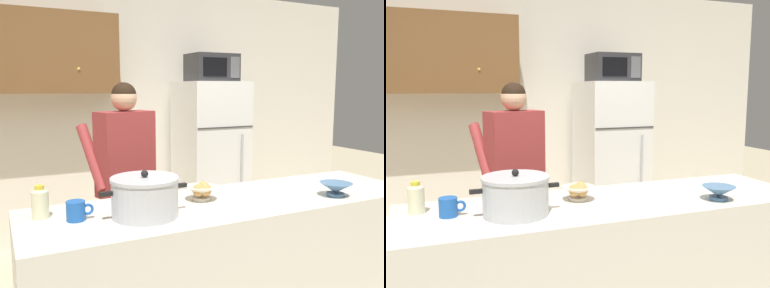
% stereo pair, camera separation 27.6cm
% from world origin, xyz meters
% --- Properties ---
extents(back_wall_unit, '(6.00, 0.48, 2.60)m').
position_xyz_m(back_wall_unit, '(-0.27, 2.25, 1.43)').
color(back_wall_unit, silver).
rests_on(back_wall_unit, ground).
extents(kitchen_island, '(2.32, 0.68, 0.92)m').
position_xyz_m(kitchen_island, '(0.00, 0.00, 0.46)').
color(kitchen_island, silver).
rests_on(kitchen_island, ground).
extents(refrigerator, '(0.64, 0.68, 1.61)m').
position_xyz_m(refrigerator, '(0.85, 1.85, 0.81)').
color(refrigerator, white).
rests_on(refrigerator, ground).
extents(microwave, '(0.48, 0.37, 0.28)m').
position_xyz_m(microwave, '(0.85, 1.83, 1.75)').
color(microwave, '#2D2D30').
rests_on(microwave, refrigerator).
extents(person_near_pot, '(0.56, 0.50, 1.59)m').
position_xyz_m(person_near_pot, '(-0.36, 0.92, 0.98)').
color(person_near_pot, black).
rests_on(person_near_pot, ground).
extents(cooking_pot, '(0.45, 0.34, 0.23)m').
position_xyz_m(cooking_pot, '(-0.56, -0.06, 1.02)').
color(cooking_pot, silver).
rests_on(cooking_pot, kitchen_island).
extents(coffee_mug, '(0.13, 0.09, 0.10)m').
position_xyz_m(coffee_mug, '(-0.87, 0.02, 0.97)').
color(coffee_mug, '#1E59B2').
rests_on(coffee_mug, kitchen_island).
extents(bread_bowl, '(0.19, 0.19, 0.10)m').
position_xyz_m(bread_bowl, '(-0.18, 0.07, 0.97)').
color(bread_bowl, beige).
rests_on(bread_bowl, kitchen_island).
extents(empty_bowl, '(0.19, 0.19, 0.08)m').
position_xyz_m(empty_bowl, '(0.57, -0.20, 0.97)').
color(empty_bowl, '#4C7299').
rests_on(empty_bowl, kitchen_island).
extents(bottle_near_edge, '(0.08, 0.08, 0.16)m').
position_xyz_m(bottle_near_edge, '(-1.02, 0.13, 1.00)').
color(bottle_near_edge, beige).
rests_on(bottle_near_edge, kitchen_island).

